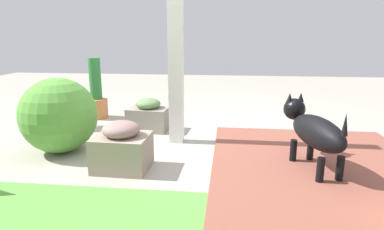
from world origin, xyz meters
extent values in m
plane|color=#A39C8F|center=(0.00, 0.00, 0.00)|extent=(12.00, 12.00, 0.00)
cube|color=brown|center=(-1.08, 0.55, 0.01)|extent=(1.80, 2.40, 0.02)
cube|color=white|center=(0.22, -0.13, 1.03)|extent=(0.14, 0.14, 2.05)
cube|color=gray|center=(0.62, -0.51, 0.13)|extent=(0.48, 0.37, 0.26)
ellipsoid|color=#638851|center=(0.62, -0.51, 0.31)|extent=(0.29, 0.29, 0.13)
cube|color=gray|center=(0.55, 0.64, 0.14)|extent=(0.45, 0.39, 0.29)
ellipsoid|color=gray|center=(0.55, 0.64, 0.34)|extent=(0.31, 0.31, 0.14)
sphere|color=#55983A|center=(1.27, 0.30, 0.35)|extent=(0.71, 0.71, 0.71)
cylinder|color=#C87644|center=(1.44, -1.00, 0.13)|extent=(0.28, 0.28, 0.26)
cylinder|color=#2B7132|center=(1.44, -1.00, 0.53)|extent=(0.15, 0.15, 0.54)
cylinder|color=#9A4E30|center=(1.52, -0.48, 0.13)|extent=(0.22, 0.22, 0.26)
ellipsoid|color=#2F6A23|center=(1.52, -0.48, 0.34)|extent=(0.29, 0.29, 0.17)
ellipsoid|color=black|center=(-1.02, 0.52, 0.33)|extent=(0.42, 0.73, 0.25)
sphere|color=black|center=(-0.90, 0.14, 0.43)|extent=(0.20, 0.20, 0.20)
cone|color=black|center=(-0.85, 0.15, 0.54)|extent=(0.06, 0.06, 0.08)
cone|color=black|center=(-0.95, 0.12, 0.54)|extent=(0.06, 0.06, 0.08)
cylinder|color=black|center=(-0.88, 0.34, 0.10)|extent=(0.06, 0.06, 0.21)
cylinder|color=black|center=(-1.03, 0.30, 0.10)|extent=(0.06, 0.06, 0.21)
cylinder|color=black|center=(-1.00, 0.75, 0.10)|extent=(0.06, 0.06, 0.21)
cylinder|color=black|center=(-1.15, 0.71, 0.10)|extent=(0.06, 0.06, 0.21)
cone|color=black|center=(-1.11, 0.84, 0.49)|extent=(0.05, 0.05, 0.16)
camera|label=1|loc=(-0.31, 3.10, 1.08)|focal=30.50mm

